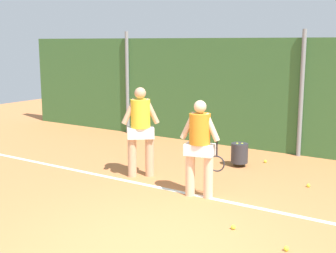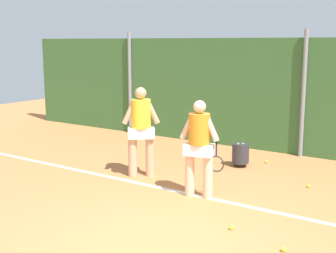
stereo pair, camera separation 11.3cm
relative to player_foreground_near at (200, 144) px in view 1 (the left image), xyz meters
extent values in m
plane|color=#C67542|center=(0.55, -0.30, -0.93)|extent=(26.78, 26.78, 0.00)
cube|color=#386633|center=(0.55, 3.93, 0.42)|extent=(17.41, 0.25, 2.71)
cylinder|color=gray|center=(-4.47, 3.75, 0.52)|extent=(0.10, 0.10, 2.90)
cylinder|color=gray|center=(0.55, 3.75, 0.52)|extent=(0.10, 0.10, 2.90)
cube|color=white|center=(0.55, 0.02, -0.93)|extent=(12.72, 0.10, 0.01)
cylinder|color=beige|center=(-0.16, -0.03, -0.57)|extent=(0.16, 0.16, 0.73)
cylinder|color=beige|center=(0.16, 0.03, -0.57)|extent=(0.16, 0.16, 0.73)
cube|color=white|center=(0.00, 0.00, -0.10)|extent=(0.53, 0.38, 0.20)
cylinder|color=orange|center=(0.00, 0.00, 0.25)|extent=(0.36, 0.36, 0.52)
sphere|color=beige|center=(0.00, 0.00, 0.63)|extent=(0.21, 0.21, 0.21)
cylinder|color=beige|center=(-0.20, -0.04, 0.29)|extent=(0.29, 0.14, 0.49)
cylinder|color=beige|center=(0.20, 0.04, 0.29)|extent=(0.29, 0.14, 0.49)
cylinder|color=black|center=(0.27, 0.10, -0.06)|extent=(0.03, 0.03, 0.28)
torus|color=#26262B|center=(0.27, 0.10, -0.33)|extent=(0.28, 0.08, 0.28)
cylinder|color=tan|center=(-1.69, 0.32, -0.55)|extent=(0.17, 0.17, 0.77)
cylinder|color=tan|center=(-1.42, 0.54, -0.55)|extent=(0.17, 0.17, 0.77)
cube|color=white|center=(-1.56, 0.43, -0.06)|extent=(0.59, 0.56, 0.21)
cylinder|color=yellow|center=(-1.56, 0.43, 0.32)|extent=(0.38, 0.38, 0.55)
sphere|color=tan|center=(-1.56, 0.43, 0.72)|extent=(0.22, 0.22, 0.22)
cylinder|color=tan|center=(-1.72, 0.30, 0.36)|extent=(0.27, 0.24, 0.53)
cylinder|color=tan|center=(-1.39, 0.57, 0.36)|extent=(0.27, 0.24, 0.53)
cylinder|color=#2D2D33|center=(-0.23, 2.16, -0.64)|extent=(0.36, 0.36, 0.42)
cylinder|color=#2D2D33|center=(-0.10, 2.16, -0.89)|extent=(0.02, 0.02, 0.08)
cylinder|color=#2D2D33|center=(-0.36, 2.16, -0.89)|extent=(0.02, 0.02, 0.08)
cylinder|color=#2D2D33|center=(-0.23, 2.28, -0.89)|extent=(0.02, 0.02, 0.08)
sphere|color=#CCDB33|center=(-0.19, 2.19, -0.45)|extent=(0.07, 0.07, 0.07)
sphere|color=#CCDB33|center=(-0.28, 2.14, -0.45)|extent=(0.07, 0.07, 0.07)
sphere|color=#CCDB33|center=(0.13, 2.73, -0.90)|extent=(0.07, 0.07, 0.07)
sphere|color=#CCDB33|center=(1.09, -0.96, -0.90)|extent=(0.07, 0.07, 0.07)
sphere|color=#CCDB33|center=(1.95, -1.22, -0.90)|extent=(0.07, 0.07, 0.07)
sphere|color=#CCDB33|center=(1.43, 1.53, -0.90)|extent=(0.07, 0.07, 0.07)
camera|label=1|loc=(3.64, -6.58, 1.69)|focal=48.84mm
camera|label=2|loc=(3.74, -6.52, 1.69)|focal=48.84mm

